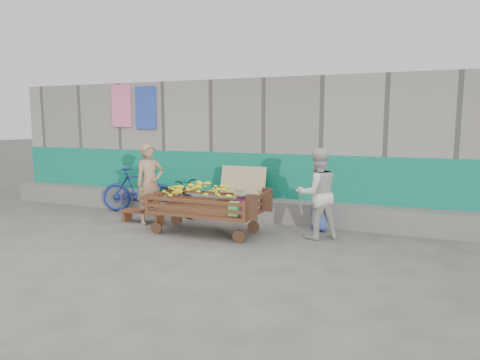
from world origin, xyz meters
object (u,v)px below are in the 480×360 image
at_px(woman, 317,193).
at_px(bicycle_blue, 138,190).
at_px(banana_cart, 203,200).
at_px(bicycle_dark, 173,197).
at_px(child, 320,209).
at_px(bench, 143,214).
at_px(vendor_man, 150,184).

xyz_separation_m(woman, bicycle_blue, (-4.27, 0.66, -0.29)).
height_order(banana_cart, woman, woman).
distance_m(banana_cart, bicycle_dark, 1.74).
bearing_deg(bicycle_dark, child, -72.05).
xyz_separation_m(bench, woman, (3.57, 0.17, 0.63)).
bearing_deg(banana_cart, bench, 169.82).
bearing_deg(bench, vendor_man, 1.84).
relative_size(bench, child, 1.17).
height_order(bench, child, child).
bearing_deg(bicycle_dark, vendor_man, -161.69).
xyz_separation_m(banana_cart, bench, (-1.53, 0.28, -0.45)).
xyz_separation_m(bench, bicycle_dark, (0.22, 0.85, 0.24)).
height_order(banana_cart, child, banana_cart).
bearing_deg(vendor_man, bicycle_dark, 29.62).
xyz_separation_m(bicycle_dark, bicycle_blue, (-0.91, -0.02, 0.10)).
distance_m(banana_cart, bench, 1.62).
bearing_deg(bicycle_blue, child, -106.45).
bearing_deg(child, vendor_man, 19.85).
height_order(woman, bicycle_dark, woman).
distance_m(banana_cart, woman, 2.10).
bearing_deg(bicycle_blue, vendor_man, -147.63).
xyz_separation_m(banana_cart, bicycle_dark, (-1.31, 1.12, -0.21)).
distance_m(bench, bicycle_dark, 0.91).
distance_m(banana_cart, child, 2.22).
distance_m(bicycle_dark, bicycle_blue, 0.92).
bearing_deg(child, woman, 103.60).
relative_size(vendor_man, woman, 1.01).
bearing_deg(woman, banana_cart, -23.32).
distance_m(banana_cart, bicycle_blue, 2.49).
relative_size(banana_cart, bench, 2.20).
xyz_separation_m(vendor_man, woman, (3.39, 0.16, -0.01)).
relative_size(child, bicycle_dark, 0.53).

